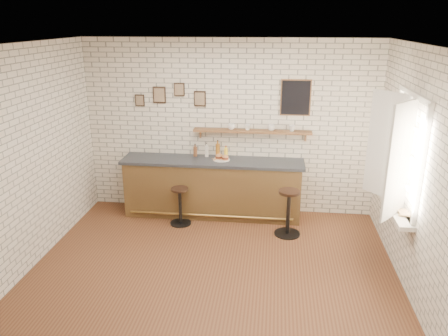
{
  "coord_description": "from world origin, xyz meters",
  "views": [
    {
      "loc": [
        0.77,
        -5.28,
        3.28
      ],
      "look_at": [
        0.04,
        0.9,
        1.15
      ],
      "focal_mm": 35.0,
      "sensor_mm": 36.0,
      "label": 1
    }
  ],
  "objects": [
    {
      "name": "bar_stool_right",
      "position": [
        1.04,
        1.09,
        0.4
      ],
      "size": [
        0.42,
        0.42,
        0.75
      ],
      "color": "black",
      "rests_on": "ground"
    },
    {
      "name": "shelf_cup_a",
      "position": [
        0.05,
        1.9,
        1.55
      ],
      "size": [
        0.17,
        0.17,
        0.1
      ],
      "primitive_type": "imported",
      "rotation": [
        0.0,
        0.0,
        0.59
      ],
      "color": "white",
      "rests_on": "wall_shelf"
    },
    {
      "name": "bitters_bottle_amber",
      "position": [
        -0.19,
        1.88,
        1.13
      ],
      "size": [
        0.07,
        0.07,
        0.3
      ],
      "color": "#995C18",
      "rests_on": "bar_counter"
    },
    {
      "name": "window_sill",
      "position": [
        2.4,
        0.3,
        0.9
      ],
      "size": [
        0.2,
        1.35,
        0.06
      ],
      "color": "white",
      "rests_on": "ground"
    },
    {
      "name": "bitters_bottle_white",
      "position": [
        -0.38,
        1.88,
        1.11
      ],
      "size": [
        0.06,
        0.06,
        0.25
      ],
      "color": "silver",
      "rests_on": "bar_counter"
    },
    {
      "name": "sandwich_plate",
      "position": [
        -0.1,
        1.72,
        1.02
      ],
      "size": [
        0.28,
        0.28,
        0.01
      ],
      "primitive_type": "cylinder",
      "color": "white",
      "rests_on": "bar_counter"
    },
    {
      "name": "bar_stool_left",
      "position": [
        -0.74,
        1.26,
        0.34
      ],
      "size": [
        0.37,
        0.37,
        0.64
      ],
      "color": "black",
      "rests_on": "ground"
    },
    {
      "name": "shelf_cup_d",
      "position": [
        1.06,
        1.9,
        1.55
      ],
      "size": [
        0.14,
        0.14,
        0.1
      ],
      "primitive_type": "imported",
      "rotation": [
        0.0,
        0.0,
        0.38
      ],
      "color": "white",
      "rests_on": "wall_shelf"
    },
    {
      "name": "shelf_cup_c",
      "position": [
        0.72,
        1.9,
        1.55
      ],
      "size": [
        0.16,
        0.16,
        0.1
      ],
      "primitive_type": "imported",
      "rotation": [
        0.0,
        0.0,
        1.17
      ],
      "color": "white",
      "rests_on": "wall_shelf"
    },
    {
      "name": "condiment_bottle_yellow",
      "position": [
        -0.04,
        1.88,
        1.1
      ],
      "size": [
        0.06,
        0.06,
        0.2
      ],
      "color": "yellow",
      "rests_on": "bar_counter"
    },
    {
      "name": "casement_window",
      "position": [
        2.36,
        0.3,
        1.65
      ],
      "size": [
        0.4,
        1.3,
        1.56
      ],
      "color": "white",
      "rests_on": "ground"
    },
    {
      "name": "potato_chips",
      "position": [
        -0.13,
        1.72,
        1.02
      ],
      "size": [
        0.26,
        0.19,
        0.0
      ],
      "color": "#CF8E49",
      "rests_on": "sandwich_plate"
    },
    {
      "name": "shelf_cup_b",
      "position": [
        0.32,
        1.9,
        1.55
      ],
      "size": [
        0.14,
        0.14,
        0.1
      ],
      "primitive_type": "imported",
      "rotation": [
        0.0,
        0.0,
        1.12
      ],
      "color": "white",
      "rests_on": "wall_shelf"
    },
    {
      "name": "bitters_bottle_brown",
      "position": [
        -0.58,
        1.88,
        1.1
      ],
      "size": [
        0.07,
        0.07,
        0.22
      ],
      "color": "brown",
      "rests_on": "bar_counter"
    },
    {
      "name": "ground",
      "position": [
        0.0,
        0.0,
        0.0
      ],
      "size": [
        5.0,
        5.0,
        0.0
      ],
      "primitive_type": "plane",
      "color": "brown",
      "rests_on": "ground"
    },
    {
      "name": "book_lower",
      "position": [
        2.38,
        0.02,
        0.94
      ],
      "size": [
        0.18,
        0.22,
        0.02
      ],
      "primitive_type": "imported",
      "rotation": [
        0.0,
        0.0,
        -0.22
      ],
      "color": "tan",
      "rests_on": "window_sill"
    },
    {
      "name": "wall_shelf",
      "position": [
        0.4,
        1.9,
        1.48
      ],
      "size": [
        2.0,
        0.18,
        0.18
      ],
      "color": "brown",
      "rests_on": "ground"
    },
    {
      "name": "bar_counter",
      "position": [
        -0.25,
        1.7,
        0.51
      ],
      "size": [
        3.1,
        0.65,
        1.01
      ],
      "color": "brown",
      "rests_on": "ground"
    },
    {
      "name": "back_wall_decor",
      "position": [
        0.23,
        1.98,
        2.05
      ],
      "size": [
        2.96,
        0.02,
        0.56
      ],
      "color": "black",
      "rests_on": "ground"
    },
    {
      "name": "ciabatta_sandwich",
      "position": [
        -0.09,
        1.72,
        1.06
      ],
      "size": [
        0.27,
        0.2,
        0.08
      ],
      "color": "tan",
      "rests_on": "sandwich_plate"
    },
    {
      "name": "book_upper",
      "position": [
        2.38,
        0.0,
        0.96
      ],
      "size": [
        0.16,
        0.21,
        0.02
      ],
      "primitive_type": "imported",
      "rotation": [
        0.0,
        0.0,
        0.01
      ],
      "color": "tan",
      "rests_on": "book_lower"
    }
  ]
}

